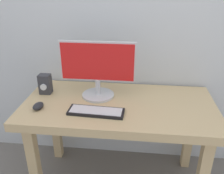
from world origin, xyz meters
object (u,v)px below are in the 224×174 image
Objects in this scene: desk at (119,115)px; mouse at (38,106)px; keyboard_primary at (96,111)px; monitor at (98,68)px; audio_controller at (45,84)px.

desk is 14.25× the size of mouse.
desk is at bearing 47.64° from keyboard_primary.
keyboard_primary is at bearing -84.11° from monitor.
mouse reaches higher than keyboard_primary.
mouse is (-0.53, -0.14, 0.12)m from desk.
monitor reaches higher than desk.
desk is 9.00× the size of audio_controller.
mouse is 0.63× the size of audio_controller.
desk is 2.50× the size of monitor.
desk is at bearing -31.59° from monitor.
audio_controller is at bearing -179.53° from monitor.
monitor is 5.71× the size of mouse.
keyboard_primary is 2.48× the size of audio_controller.
monitor is 0.42m from audio_controller.
audio_controller reaches higher than keyboard_primary.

